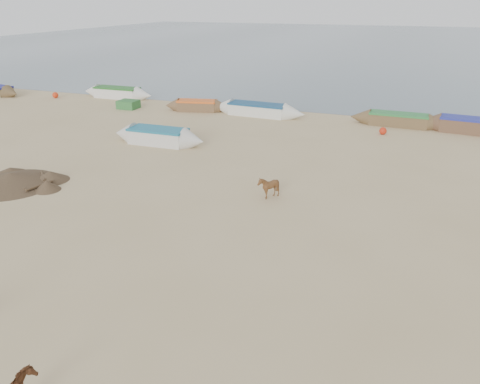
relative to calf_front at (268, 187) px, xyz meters
name	(u,v)px	position (x,y,z in m)	size (l,w,h in m)	color
ground	(194,270)	(-0.47, -6.06, -0.49)	(140.00, 140.00, 0.00)	tan
sea	(390,43)	(-0.47, 75.94, -0.48)	(160.00, 160.00, 0.00)	slate
calf_front	(268,187)	(0.00, 0.00, 0.00)	(0.78, 0.88, 0.97)	brown
near_canoe	(158,136)	(-8.11, 5.24, -0.04)	(5.55, 1.37, 0.88)	silver
debris_pile	(11,179)	(-11.08, -2.52, -0.22)	(3.94, 3.94, 0.52)	brown
waterline_canoes	(321,113)	(-0.67, 14.12, -0.06)	(61.08, 4.24, 0.93)	brown
beach_clutter	(386,123)	(3.58, 13.53, -0.19)	(46.83, 4.32, 0.64)	#327035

